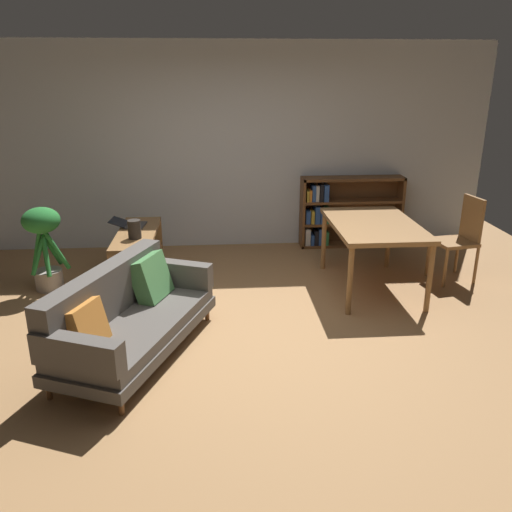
# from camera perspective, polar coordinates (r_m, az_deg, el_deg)

# --- Properties ---
(ground_plane) EXTENTS (8.16, 8.16, 0.00)m
(ground_plane) POSITION_cam_1_polar(r_m,az_deg,el_deg) (4.95, -0.49, -8.33)
(ground_plane) COLOR #A87A4C
(back_wall_panel) EXTENTS (6.80, 0.10, 2.70)m
(back_wall_panel) POSITION_cam_1_polar(r_m,az_deg,el_deg) (7.14, -2.07, 11.78)
(back_wall_panel) COLOR silver
(back_wall_panel) RESTS_ON ground_plane
(fabric_couch) EXTENTS (1.34, 1.89, 0.76)m
(fabric_couch) POSITION_cam_1_polar(r_m,az_deg,el_deg) (4.60, -13.82, -6.17)
(fabric_couch) COLOR brown
(fabric_couch) RESTS_ON ground_plane
(media_console) EXTENTS (0.43, 1.29, 0.60)m
(media_console) POSITION_cam_1_polar(r_m,az_deg,el_deg) (6.14, -12.73, -0.16)
(media_console) COLOR olive
(media_console) RESTS_ON ground_plane
(open_laptop) EXTENTS (0.42, 0.32, 0.08)m
(open_laptop) POSITION_cam_1_polar(r_m,az_deg,el_deg) (6.31, -13.64, 3.42)
(open_laptop) COLOR #333338
(open_laptop) RESTS_ON media_console
(desk_speaker) EXTENTS (0.14, 0.14, 0.20)m
(desk_speaker) POSITION_cam_1_polar(r_m,az_deg,el_deg) (5.80, -13.15, 2.86)
(desk_speaker) COLOR #2D2823
(desk_speaker) RESTS_ON media_console
(potted_floor_plant) EXTENTS (0.44, 0.48, 0.94)m
(potted_floor_plant) POSITION_cam_1_polar(r_m,az_deg,el_deg) (6.15, -22.19, 1.61)
(potted_floor_plant) COLOR #9E9389
(potted_floor_plant) RESTS_ON ground_plane
(dining_table) EXTENTS (0.91, 1.39, 0.77)m
(dining_table) POSITION_cam_1_polar(r_m,az_deg,el_deg) (5.82, 12.74, 2.88)
(dining_table) COLOR olive
(dining_table) RESTS_ON ground_plane
(dining_chair_near) EXTENTS (0.49, 0.47, 0.98)m
(dining_chair_near) POSITION_cam_1_polar(r_m,az_deg,el_deg) (6.43, 21.51, 2.12)
(dining_chair_near) COLOR olive
(dining_chair_near) RESTS_ON ground_plane
(bookshelf) EXTENTS (1.40, 0.29, 0.96)m
(bookshelf) POSITION_cam_1_polar(r_m,az_deg,el_deg) (7.35, 9.48, 4.79)
(bookshelf) COLOR brown
(bookshelf) RESTS_ON ground_plane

